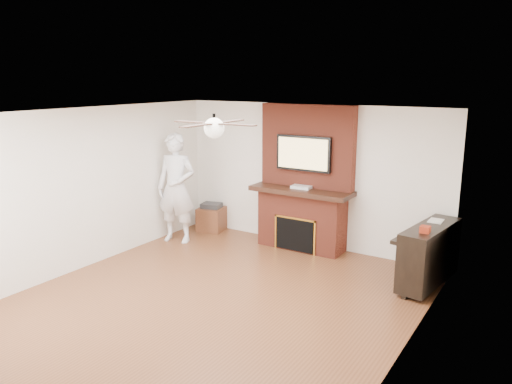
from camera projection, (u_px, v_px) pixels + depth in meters
The scene contains 12 objects.
room_shell at pixel (216, 211), 6.48m from camera, with size 5.36×5.86×2.86m.
fireplace at pixel (304, 192), 8.64m from camera, with size 1.78×0.64×2.50m.
tv at pixel (303, 153), 8.45m from camera, with size 1.00×0.08×0.60m.
ceiling_fan at pixel (214, 127), 6.24m from camera, with size 1.21×1.21×0.31m.
person at pixel (176, 188), 8.97m from camera, with size 0.73×0.49×1.99m, color white.
side_table at pixel (212, 218), 9.77m from camera, with size 0.56×0.56×0.55m.
piano at pixel (429, 254), 7.12m from camera, with size 0.69×1.42×0.99m.
cable_box at pixel (301, 187), 8.54m from camera, with size 0.33×0.19×0.05m, color silver.
candle_orange at pixel (285, 245), 8.77m from camera, with size 0.07×0.07×0.13m, color #F6421D.
candle_green at pixel (295, 248), 8.66m from camera, with size 0.08×0.08×0.10m, color #35752F.
candle_cream at pixel (306, 249), 8.60m from camera, with size 0.07×0.07×0.11m, color beige.
candle_blue at pixel (302, 249), 8.61m from camera, with size 0.06×0.06×0.08m, color #3A5AAE.
Camera 1 is at (3.77, -5.02, 2.94)m, focal length 35.00 mm.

